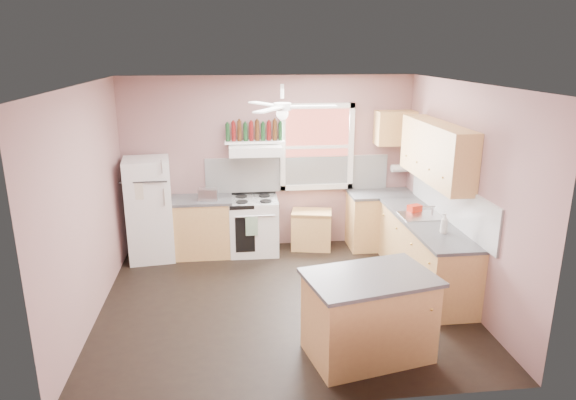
{
  "coord_description": "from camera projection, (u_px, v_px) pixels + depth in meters",
  "views": [
    {
      "loc": [
        -0.62,
        -5.85,
        3.09
      ],
      "look_at": [
        0.1,
        0.3,
        1.25
      ],
      "focal_mm": 32.0,
      "sensor_mm": 36.0,
      "label": 1
    }
  ],
  "objects": [
    {
      "name": "cart",
      "position": [
        311.0,
        230.0,
        8.17
      ],
      "size": [
        0.69,
        0.53,
        0.62
      ],
      "primitive_type": "cube",
      "rotation": [
        0.0,
        0.0,
        -0.2
      ],
      "color": "tan",
      "rests_on": "floor"
    },
    {
      "name": "upper_cabinet_corner",
      "position": [
        395.0,
        128.0,
        7.93
      ],
      "size": [
        0.6,
        0.33,
        0.52
      ],
      "primitive_type": "cube",
      "color": "tan",
      "rests_on": "wall_back"
    },
    {
      "name": "floor",
      "position": [
        283.0,
        301.0,
        6.52
      ],
      "size": [
        4.5,
        4.5,
        0.0
      ],
      "primitive_type": "plane",
      "color": "black",
      "rests_on": "ground"
    },
    {
      "name": "refrigerator",
      "position": [
        149.0,
        210.0,
        7.65
      ],
      "size": [
        0.73,
        0.71,
        1.55
      ],
      "primitive_type": "cube",
      "rotation": [
        0.0,
        0.0,
        0.12
      ],
      "color": "white",
      "rests_on": "floor"
    },
    {
      "name": "sink",
      "position": [
        421.0,
        216.0,
        6.95
      ],
      "size": [
        0.55,
        0.45,
        0.03
      ],
      "primitive_type": "cube",
      "color": "silver",
      "rests_on": "counter_right"
    },
    {
      "name": "toaster",
      "position": [
        208.0,
        195.0,
        7.64
      ],
      "size": [
        0.29,
        0.19,
        0.18
      ],
      "primitive_type": "cube",
      "rotation": [
        0.0,
        0.0,
        -0.09
      ],
      "color": "silver",
      "rests_on": "counter_left"
    },
    {
      "name": "wall_left",
      "position": [
        86.0,
        206.0,
        5.88
      ],
      "size": [
        0.05,
        4.0,
        2.7
      ],
      "primitive_type": "cube",
      "color": "#8E6664",
      "rests_on": "ground"
    },
    {
      "name": "base_cabinet_right",
      "position": [
        424.0,
        254.0,
        6.9
      ],
      "size": [
        0.6,
        2.2,
        0.86
      ],
      "primitive_type": "cube",
      "color": "tan",
      "rests_on": "floor"
    },
    {
      "name": "paper_towel",
      "position": [
        399.0,
        168.0,
        8.16
      ],
      "size": [
        0.26,
        0.12,
        0.12
      ],
      "primitive_type": "cylinder",
      "rotation": [
        0.0,
        1.57,
        0.0
      ],
      "color": "white",
      "rests_on": "wall_back"
    },
    {
      "name": "wall_right",
      "position": [
        464.0,
        193.0,
        6.38
      ],
      "size": [
        0.05,
        4.0,
        2.7
      ],
      "primitive_type": "cube",
      "color": "#8E6664",
      "rests_on": "ground"
    },
    {
      "name": "faucet",
      "position": [
        433.0,
        211.0,
        6.95
      ],
      "size": [
        0.03,
        0.03,
        0.14
      ],
      "primitive_type": "cylinder",
      "color": "silver",
      "rests_on": "sink"
    },
    {
      "name": "ceiling",
      "position": [
        282.0,
        84.0,
        5.75
      ],
      "size": [
        4.5,
        4.5,
        0.0
      ],
      "primitive_type": "plane",
      "color": "white",
      "rests_on": "ground"
    },
    {
      "name": "counter_right",
      "position": [
        426.0,
        222.0,
        6.77
      ],
      "size": [
        0.62,
        2.22,
        0.04
      ],
      "primitive_type": "cube",
      "color": "#434346",
      "rests_on": "base_cabinet_right"
    },
    {
      "name": "range_hood",
      "position": [
        255.0,
        150.0,
        7.7
      ],
      "size": [
        0.78,
        0.5,
        0.14
      ],
      "primitive_type": "cube",
      "color": "white",
      "rests_on": "wall_back"
    },
    {
      "name": "counter_left",
      "position": [
        201.0,
        200.0,
        7.77
      ],
      "size": [
        0.92,
        0.62,
        0.04
      ],
      "primitive_type": "cube",
      "color": "#434346",
      "rests_on": "base_cabinet_left"
    },
    {
      "name": "wine_bottles",
      "position": [
        254.0,
        131.0,
        7.74
      ],
      "size": [
        0.86,
        0.06,
        0.31
      ],
      "color": "#143819",
      "rests_on": "bottle_shelf"
    },
    {
      "name": "window_frame",
      "position": [
        317.0,
        147.0,
        8.01
      ],
      "size": [
        1.16,
        0.07,
        1.36
      ],
      "primitive_type": "cube",
      "color": "white",
      "rests_on": "wall_back"
    },
    {
      "name": "wall_back",
      "position": [
        269.0,
        163.0,
        8.06
      ],
      "size": [
        4.5,
        0.05,
        2.7
      ],
      "primitive_type": "cube",
      "color": "#8E6664",
      "rests_on": "ground"
    },
    {
      "name": "counter_corner",
      "position": [
        382.0,
        194.0,
        8.08
      ],
      "size": [
        1.02,
        0.62,
        0.04
      ],
      "primitive_type": "cube",
      "color": "#434346",
      "rests_on": "base_cabinet_corner"
    },
    {
      "name": "upper_cabinet_right",
      "position": [
        436.0,
        152.0,
        6.72
      ],
      "size": [
        0.33,
        1.8,
        0.76
      ],
      "primitive_type": "cube",
      "color": "tan",
      "rests_on": "wall_right"
    },
    {
      "name": "island_top",
      "position": [
        370.0,
        277.0,
        5.14
      ],
      "size": [
        1.42,
        1.08,
        0.04
      ],
      "primitive_type": "cube",
      "rotation": [
        0.0,
        0.0,
        0.21
      ],
      "color": "#434346",
      "rests_on": "island"
    },
    {
      "name": "soap_bottle",
      "position": [
        444.0,
        223.0,
        6.28
      ],
      "size": [
        0.13,
        0.13,
        0.26
      ],
      "primitive_type": "imported",
      "rotation": [
        0.0,
        0.0,
        5.11
      ],
      "color": "silver",
      "rests_on": "counter_right"
    },
    {
      "name": "island",
      "position": [
        368.0,
        318.0,
        5.27
      ],
      "size": [
        1.34,
        1.0,
        0.86
      ],
      "primitive_type": "cube",
      "rotation": [
        0.0,
        0.0,
        0.21
      ],
      "color": "tan",
      "rests_on": "floor"
    },
    {
      "name": "bottle_shelf",
      "position": [
        254.0,
        142.0,
        7.78
      ],
      "size": [
        0.9,
        0.26,
        0.03
      ],
      "primitive_type": "cube",
      "color": "white",
      "rests_on": "range_hood"
    },
    {
      "name": "window_view",
      "position": [
        317.0,
        147.0,
        8.03
      ],
      "size": [
        1.0,
        0.02,
        1.2
      ],
      "primitive_type": "cube",
      "color": "maroon",
      "rests_on": "wall_back"
    },
    {
      "name": "base_cabinet_left",
      "position": [
        203.0,
        228.0,
        7.89
      ],
      "size": [
        0.9,
        0.6,
        0.86
      ],
      "primitive_type": "cube",
      "color": "tan",
      "rests_on": "floor"
    },
    {
      "name": "ceiling_fan_hub",
      "position": [
        282.0,
        107.0,
        5.82
      ],
      "size": [
        0.2,
        0.2,
        0.08
      ],
      "primitive_type": "cylinder",
      "color": "white",
      "rests_on": "ceiling"
    },
    {
      "name": "backsplash_right",
      "position": [
        450.0,
        200.0,
        6.72
      ],
      "size": [
        0.03,
        2.6,
        0.55
      ],
      "primitive_type": "cube",
      "color": "white",
      "rests_on": "wall_right"
    },
    {
      "name": "stove",
      "position": [
        254.0,
        226.0,
        7.98
      ],
      "size": [
        0.75,
        0.66,
        0.86
      ],
      "primitive_type": "cube",
      "rotation": [
        0.0,
        0.0,
        -0.02
      ],
      "color": "white",
      "rests_on": "floor"
    },
    {
      "name": "base_cabinet_corner",
      "position": [
        380.0,
        221.0,
        8.21
      ],
      "size": [
        1.0,
        0.6,
        0.86
      ],
      "primitive_type": "cube",
      "color": "tan",
      "rests_on": "floor"
    },
    {
      "name": "red_caddy",
      "position": [
        415.0,
        208.0,
        7.11
      ],
      "size": [
        0.21,
        0.17,
        0.1
      ],
      "primitive_type": "cube",
      "rotation": [
        0.0,
        0.0,
        0.35
      ],
      "color": "red",
      "rests_on": "counter_right"
    },
    {
      "name": "backsplash_back",
      "position": [
        298.0,
        174.0,
        8.12
      ],
      "size": [
        2.9,
        0.03,
        0.55
      ],
      "primitive_type": "cube",
      "color": "white",
      "rests_on": "wall_back"
    }
  ]
}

